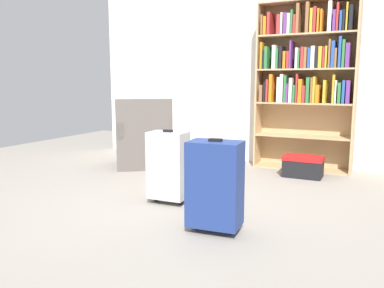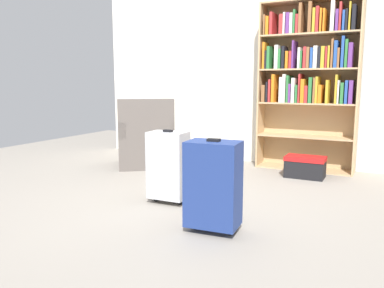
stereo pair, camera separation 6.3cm
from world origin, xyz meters
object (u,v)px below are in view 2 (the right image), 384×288
storage_box (305,166)px  suitcase_silver (168,165)px  mug (175,167)px  bookshelf (308,72)px  armchair (146,142)px  suitcase_navy_blue (213,184)px

storage_box → suitcase_silver: suitcase_silver is taller
suitcase_silver → mug: bearing=116.9°
mug → storage_box: (1.52, 0.40, 0.08)m
suitcase_silver → storage_box: bearing=59.4°
bookshelf → mug: 2.03m
armchair → suitcase_silver: armchair is taller
mug → storage_box: bearing=14.9°
armchair → storage_box: (2.02, 0.32, -0.18)m
suitcase_navy_blue → mug: bearing=127.5°
armchair → suitcase_navy_blue: (1.75, -1.71, 0.05)m
bookshelf → armchair: 2.26m
storage_box → suitcase_navy_blue: suitcase_navy_blue is taller
mug → suitcase_silver: (0.59, -1.17, 0.31)m
armchair → suitcase_navy_blue: armchair is taller
storage_box → suitcase_navy_blue: 2.06m
bookshelf → storage_box: 1.18m
bookshelf → armchair: size_ratio=2.13×
storage_box → suitcase_navy_blue: (-0.27, -2.03, 0.23)m
bookshelf → storage_box: bearing=-77.6°
armchair → suitcase_silver: 1.66m
bookshelf → suitcase_navy_blue: (-0.18, -2.46, -0.86)m
storage_box → suitcase_navy_blue: bearing=-97.7°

